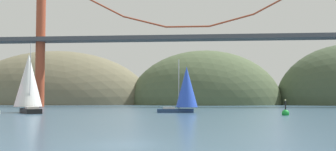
{
  "coord_description": "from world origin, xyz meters",
  "views": [
    {
      "loc": [
        4.38,
        -22.55,
        2.63
      ],
      "look_at": [
        0.0,
        27.83,
        5.44
      ],
      "focal_mm": 42.91,
      "sensor_mm": 36.0,
      "label": 1
    }
  ],
  "objects": [
    {
      "name": "headland_center",
      "position": [
        5.0,
        135.0,
        0.0
      ],
      "size": [
        59.49,
        44.0,
        42.19
      ],
      "primitive_type": "ellipsoid",
      "color": "#4C5B3D",
      "rests_on": "ground_plane"
    },
    {
      "name": "suspension_bridge",
      "position": [
        0.0,
        95.0,
        21.08
      ],
      "size": [
        125.75,
        6.0,
        43.89
      ],
      "color": "#A34228",
      "rests_on": "ground_plane"
    },
    {
      "name": "channel_buoy",
      "position": [
        16.73,
        39.09,
        0.37
      ],
      "size": [
        1.1,
        1.1,
        2.64
      ],
      "color": "green",
      "rests_on": "ground_plane"
    },
    {
      "name": "ground_plane",
      "position": [
        0.0,
        0.0,
        0.0
      ],
      "size": [
        360.0,
        360.0,
        0.0
      ],
      "primitive_type": "plane",
      "color": "#385670"
    },
    {
      "name": "sailboat_blue_spinnaker",
      "position": [
        1.36,
        49.06,
        4.32
      ],
      "size": [
        7.54,
        4.45,
        9.51
      ],
      "color": "navy",
      "rests_on": "ground_plane"
    },
    {
      "name": "headland_left",
      "position": [
        -55.0,
        135.0,
        0.0
      ],
      "size": [
        78.21,
        44.0,
        43.03
      ],
      "primitive_type": "ellipsoid",
      "color": "#6B664C",
      "rests_on": "ground_plane"
    },
    {
      "name": "sailboat_white_mainsail",
      "position": [
        -26.39,
        46.03,
        5.34
      ],
      "size": [
        8.11,
        9.83,
        12.16
      ],
      "color": "black",
      "rests_on": "ground_plane"
    }
  ]
}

